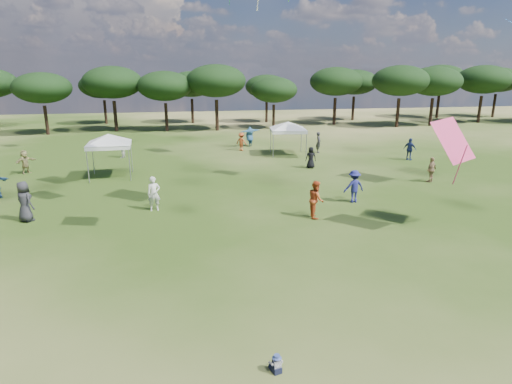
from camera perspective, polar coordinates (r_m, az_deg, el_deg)
tree_line at (r=54.13m, az=-6.65°, el=14.29°), size 108.78×17.63×7.77m
tent_left at (r=29.20m, az=-19.09°, el=7.09°), size 5.41×5.41×3.15m
tent_right at (r=35.76m, az=4.31°, el=9.14°), size 5.71×5.71×3.03m
toddler at (r=10.59m, az=2.73°, el=-21.95°), size 0.34×0.36×0.46m
festival_crowd at (r=29.63m, az=-5.04°, el=4.35°), size 29.17×21.74×1.90m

